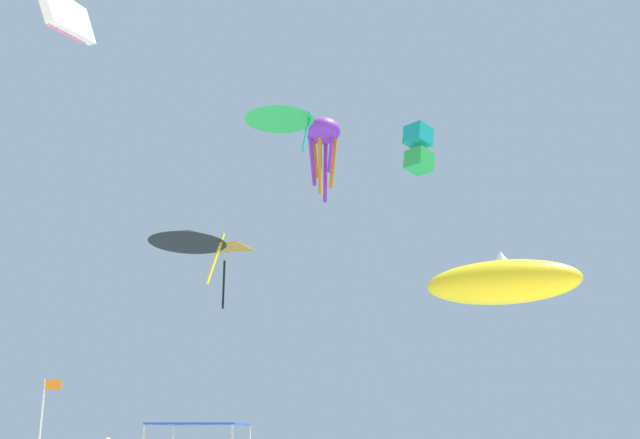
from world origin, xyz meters
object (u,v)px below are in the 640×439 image
kite_delta_green (279,114)px  kite_diamond_orange (225,251)px  banner_flag (43,424)px  kite_octopus_purple (323,135)px  kite_delta_black (188,237)px  kite_inflatable_yellow (503,282)px  kite_parafoil_white (67,16)px  canopy_tent (201,427)px  kite_box_teal (419,149)px

kite_delta_green → kite_diamond_orange: size_ratio=1.31×
banner_flag → kite_octopus_purple: kite_octopus_purple is taller
kite_delta_green → kite_diamond_orange: (-3.57, 3.31, -7.37)m
kite_octopus_purple → kite_delta_black: size_ratio=1.21×
kite_delta_black → kite_inflatable_yellow: bearing=-164.7°
kite_octopus_purple → kite_parafoil_white: size_ratio=1.18×
kite_inflatable_yellow → canopy_tent: bearing=-124.6°
kite_delta_green → kite_box_teal: (8.18, 1.76, -1.65)m
banner_flag → kite_inflatable_yellow: bearing=21.1°
banner_flag → kite_box_teal: bearing=47.6°
kite_octopus_purple → kite_diamond_orange: 11.51m
kite_delta_green → kite_box_teal: bearing=-151.8°
kite_octopus_purple → kite_box_teal: bearing=-2.3°
kite_octopus_purple → kite_diamond_orange: size_ratio=1.50×
canopy_tent → kite_octopus_purple: bearing=84.1°
kite_octopus_purple → kite_box_teal: size_ratio=1.95×
banner_flag → kite_delta_green: bearing=65.9°
kite_delta_green → kite_parafoil_white: (-6.06, -16.02, -3.09)m
kite_parafoil_white → kite_diamond_orange: bearing=169.8°
banner_flag → kite_delta_green: 23.43m
kite_octopus_purple → kite_delta_black: (-5.63, -13.70, -10.76)m
kite_delta_green → kite_delta_black: (-3.49, -6.28, -9.01)m
banner_flag → kite_parafoil_white: bearing=-83.6°
kite_octopus_purple → kite_parafoil_white: (-8.19, -23.45, -4.83)m
canopy_tent → kite_delta_black: bearing=107.5°
banner_flag → kite_diamond_orange: (2.71, 17.36, 10.29)m
kite_diamond_orange → kite_parafoil_white: size_ratio=0.78×
kite_octopus_purple → kite_diamond_orange: bearing=-103.4°
canopy_tent → kite_parafoil_white: (-5.73, 0.29, 14.68)m
banner_flag → kite_diamond_orange: 20.36m
kite_delta_black → kite_diamond_orange: bearing=-69.5°
kite_box_teal → kite_delta_black: (-11.67, -8.04, -7.37)m
kite_box_teal → canopy_tent: bearing=-72.2°
kite_diamond_orange → kite_inflatable_yellow: bearing=155.8°
canopy_tent → kite_octopus_purple: (2.46, 23.74, 19.52)m
kite_inflatable_yellow → kite_parafoil_white: 20.76m
canopy_tent → kite_inflatable_yellow: bearing=38.5°
kite_box_teal → kite_delta_green: bearing=-124.8°
canopy_tent → kite_octopus_purple: size_ratio=0.59×
kite_delta_green → kite_inflatable_yellow: (10.83, -7.46, -11.59)m
kite_diamond_orange → kite_inflatable_yellow: kite_diamond_orange is taller
canopy_tent → kite_inflatable_yellow: 15.53m
kite_diamond_orange → kite_inflatable_yellow: (14.40, -10.77, -4.22)m
kite_diamond_orange → kite_box_teal: size_ratio=1.30×
kite_diamond_orange → kite_inflatable_yellow: size_ratio=0.54×
kite_diamond_orange → kite_box_teal: bearing=-174.9°
kite_parafoil_white → banner_flag: bearing=-176.4°
canopy_tent → kite_octopus_purple: kite_octopus_purple is taller
kite_delta_green → kite_box_teal: size_ratio=1.70×
kite_box_teal → kite_delta_black: kite_box_teal is taller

